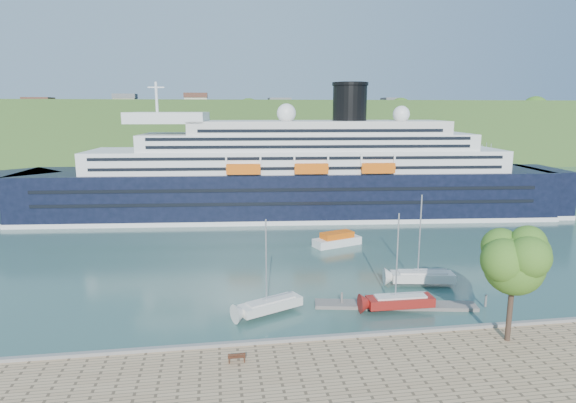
# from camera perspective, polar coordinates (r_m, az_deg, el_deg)

# --- Properties ---
(ground) EXTENTS (400.00, 400.00, 0.00)m
(ground) POSITION_cam_1_polar(r_m,az_deg,el_deg) (46.42, 9.87, -16.36)
(ground) COLOR #30564E
(ground) RESTS_ON ground
(far_hillside) EXTENTS (400.00, 50.00, 24.00)m
(far_hillside) POSITION_cam_1_polar(r_m,az_deg,el_deg) (184.74, -4.33, 8.10)
(far_hillside) COLOR #385923
(far_hillside) RESTS_ON ground
(quay_coping) EXTENTS (220.00, 0.50, 0.30)m
(quay_coping) POSITION_cam_1_polar(r_m,az_deg,el_deg) (45.73, 10.00, -15.19)
(quay_coping) COLOR slate
(quay_coping) RESTS_ON promenade
(cruise_ship) EXTENTS (117.75, 27.39, 26.20)m
(cruise_ship) POSITION_cam_1_polar(r_m,az_deg,el_deg) (94.54, -0.19, 6.08)
(cruise_ship) COLOR black
(cruise_ship) RESTS_ON ground
(park_bench) EXTENTS (1.48, 0.62, 0.94)m
(park_bench) POSITION_cam_1_polar(r_m,az_deg,el_deg) (41.04, -6.11, -17.80)
(park_bench) COLOR #492514
(park_bench) RESTS_ON promenade
(promenade_tree) EXTENTS (6.80, 6.80, 11.26)m
(promenade_tree) POSITION_cam_1_polar(r_m,az_deg,el_deg) (46.36, 25.08, -8.40)
(promenade_tree) COLOR #35661A
(promenade_tree) RESTS_ON promenade
(floating_pontoon) EXTENTS (17.46, 5.35, 0.39)m
(floating_pontoon) POSITION_cam_1_polar(r_m,az_deg,el_deg) (54.64, 12.58, -11.90)
(floating_pontoon) COLOR gray
(floating_pontoon) RESTS_ON ground
(sailboat_white_near) EXTENTS (7.76, 5.11, 9.79)m
(sailboat_white_near) POSITION_cam_1_polar(r_m,az_deg,el_deg) (49.99, -2.08, -8.05)
(sailboat_white_near) COLOR silver
(sailboat_white_near) RESTS_ON ground
(sailboat_red) EXTENTS (7.86, 2.23, 10.14)m
(sailboat_red) POSITION_cam_1_polar(r_m,az_deg,el_deg) (52.13, 13.33, -7.34)
(sailboat_red) COLOR maroon
(sailboat_red) RESTS_ON ground
(sailboat_white_far) EXTENTS (8.53, 3.54, 10.69)m
(sailboat_white_far) POSITION_cam_1_polar(r_m,az_deg,el_deg) (60.02, 15.84, -4.76)
(sailboat_white_far) COLOR silver
(sailboat_white_far) RESTS_ON ground
(tender_launch) EXTENTS (8.20, 5.09, 2.14)m
(tender_launch) POSITION_cam_1_polar(r_m,az_deg,el_deg) (76.06, 5.83, -4.41)
(tender_launch) COLOR #E15A0D
(tender_launch) RESTS_ON ground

